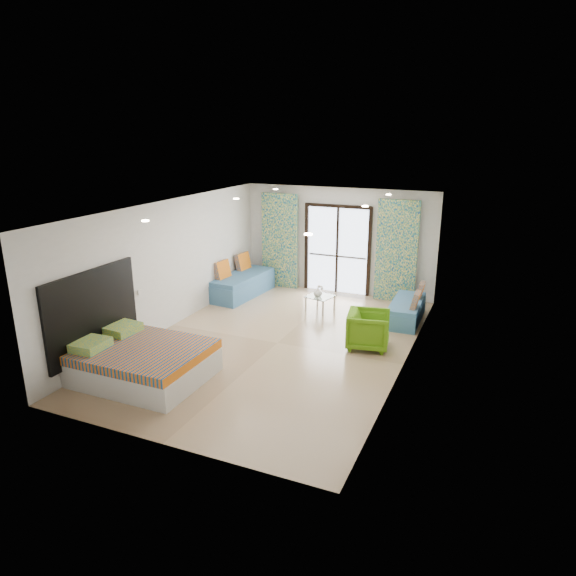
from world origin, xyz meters
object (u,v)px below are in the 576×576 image
at_px(bed, 143,362).
at_px(daybed_right, 407,310).
at_px(armchair, 368,328).
at_px(coffee_table, 320,298).
at_px(daybed_left, 242,284).

bearing_deg(bed, daybed_right, 51.77).
xyz_separation_m(daybed_right, armchair, (-0.41, -1.78, 0.15)).
distance_m(coffee_table, armchair, 2.26).
relative_size(bed, coffee_table, 3.08).
distance_m(daybed_right, armchair, 1.83).
height_order(daybed_right, armchair, daybed_right).
relative_size(daybed_left, coffee_table, 3.06).
bearing_deg(armchair, coffee_table, 33.95).
bearing_deg(daybed_right, armchair, -104.78).
height_order(bed, armchair, armchair).
bearing_deg(bed, armchair, 41.20).
bearing_deg(daybed_left, bed, -77.38).
bearing_deg(coffee_table, daybed_right, 4.69).
relative_size(bed, armchair, 2.59).
xyz_separation_m(bed, daybed_right, (3.59, 4.56, -0.05)).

